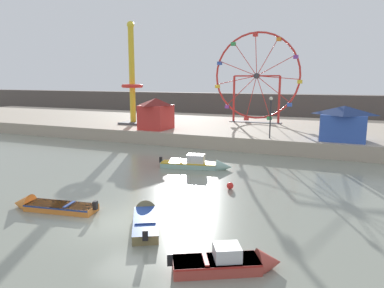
# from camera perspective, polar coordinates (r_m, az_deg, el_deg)

# --- Properties ---
(ground_plane) EXTENTS (240.00, 240.00, 0.00)m
(ground_plane) POSITION_cam_1_polar(r_m,az_deg,el_deg) (18.32, -11.32, -12.07)
(ground_plane) COLOR gray
(quay_promenade) EXTENTS (110.00, 21.77, 1.37)m
(quay_promenade) POSITION_cam_1_polar(r_m,az_deg,el_deg) (45.24, 10.50, 2.17)
(quay_promenade) COLOR tan
(quay_promenade) RESTS_ON ground_plane
(distant_town_skyline) EXTENTS (140.00, 3.00, 4.40)m
(distant_town_skyline) POSITION_cam_1_polar(r_m,az_deg,el_deg) (64.21, 14.44, 5.72)
(distant_town_skyline) COLOR #564C47
(distant_town_skyline) RESTS_ON ground_plane
(motorboat_orange_hull) EXTENTS (5.07, 1.95, 1.13)m
(motorboat_orange_hull) POSITION_cam_1_polar(r_m,az_deg,el_deg) (21.11, -22.17, -9.04)
(motorboat_orange_hull) COLOR orange
(motorboat_orange_hull) RESTS_ON ground_plane
(motorboat_seafoam) EXTENTS (5.81, 2.20, 1.42)m
(motorboat_seafoam) POSITION_cam_1_polar(r_m,az_deg,el_deg) (28.17, 1.26, -3.24)
(motorboat_seafoam) COLOR #93BCAD
(motorboat_seafoam) RESTS_ON ground_plane
(motorboat_faded_red) EXTENTS (4.03, 2.90, 1.28)m
(motorboat_faded_red) POSITION_cam_1_polar(r_m,az_deg,el_deg) (13.88, 6.53, -18.14)
(motorboat_faded_red) COLOR #B24238
(motorboat_faded_red) RESTS_ON ground_plane
(motorboat_olive_wood) EXTENTS (3.29, 4.57, 1.07)m
(motorboat_olive_wood) POSITION_cam_1_polar(r_m,az_deg,el_deg) (18.13, -7.38, -11.42)
(motorboat_olive_wood) COLOR olive
(motorboat_olive_wood) RESTS_ON ground_plane
(ferris_wheel_red_frame) EXTENTS (11.13, 1.20, 11.41)m
(ferris_wheel_red_frame) POSITION_cam_1_polar(r_m,az_deg,el_deg) (47.13, 10.21, 10.32)
(ferris_wheel_red_frame) COLOR red
(ferris_wheel_red_frame) RESTS_ON quay_promenade
(drop_tower_yellow_tower) EXTENTS (2.80, 2.80, 12.42)m
(drop_tower_yellow_tower) POSITION_cam_1_polar(r_m,az_deg,el_deg) (45.65, -9.46, 9.41)
(drop_tower_yellow_tower) COLOR gold
(drop_tower_yellow_tower) RESTS_ON quay_promenade
(carnival_booth_blue_tent) EXTENTS (4.33, 3.31, 3.18)m
(carnival_booth_blue_tent) POSITION_cam_1_polar(r_m,az_deg,el_deg) (35.37, 22.91, 3.14)
(carnival_booth_blue_tent) COLOR #3356B7
(carnival_booth_blue_tent) RESTS_ON quay_promenade
(carnival_booth_red_striped) EXTENTS (3.38, 3.71, 3.47)m
(carnival_booth_red_striped) POSITION_cam_1_polar(r_m,az_deg,el_deg) (40.47, -5.74, 4.90)
(carnival_booth_red_striped) COLOR red
(carnival_booth_red_striped) RESTS_ON quay_promenade
(promenade_lamp_near) EXTENTS (0.32, 0.32, 3.91)m
(promenade_lamp_near) POSITION_cam_1_polar(r_m,az_deg,el_deg) (34.67, 12.35, 5.09)
(promenade_lamp_near) COLOR #2D2D33
(promenade_lamp_near) RESTS_ON quay_promenade
(mooring_buoy_orange) EXTENTS (0.44, 0.44, 0.44)m
(mooring_buoy_orange) POSITION_cam_1_polar(r_m,az_deg,el_deg) (23.12, 6.05, -6.59)
(mooring_buoy_orange) COLOR red
(mooring_buoy_orange) RESTS_ON ground_plane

